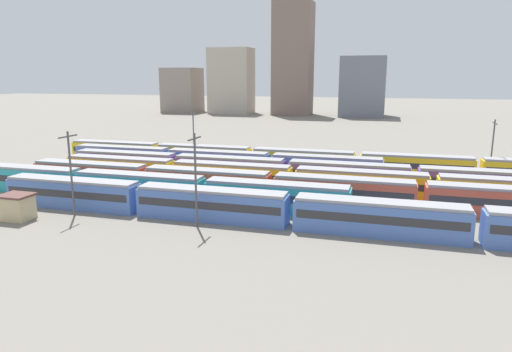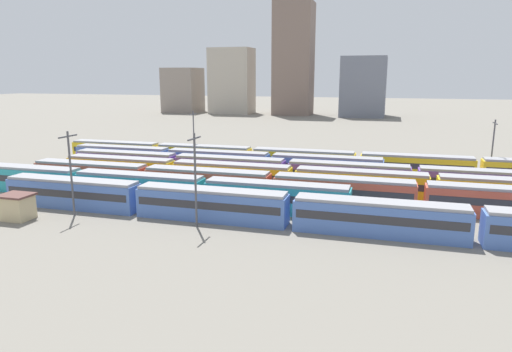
% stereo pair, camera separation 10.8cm
% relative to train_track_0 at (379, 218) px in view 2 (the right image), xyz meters
% --- Properties ---
extents(ground_plane, '(600.00, 600.00, 0.00)m').
position_rel_train_track_0_xyz_m(ground_plane, '(-39.35, 15.60, -1.90)').
color(ground_plane, slate).
extents(train_track_0, '(93.60, 3.06, 3.75)m').
position_rel_train_track_0_xyz_m(train_track_0, '(0.00, 0.00, 0.00)').
color(train_track_0, '#4C70BC').
rests_on(train_track_0, ground_plane).
extents(train_track_1, '(55.80, 3.06, 3.75)m').
position_rel_train_track_0_xyz_m(train_track_1, '(-31.30, 5.20, -0.00)').
color(train_track_1, teal).
rests_on(train_track_1, ground_plane).
extents(train_track_2, '(74.70, 3.06, 3.75)m').
position_rel_train_track_0_xyz_m(train_track_2, '(-14.24, 10.40, 0.00)').
color(train_track_2, '#BC4C38').
rests_on(train_track_2, ground_plane).
extents(train_track_3, '(112.50, 3.06, 3.75)m').
position_rel_train_track_0_xyz_m(train_track_3, '(6.49, 15.60, 0.00)').
color(train_track_3, yellow).
rests_on(train_track_3, ground_plane).
extents(train_track_4, '(112.50, 3.06, 3.75)m').
position_rel_train_track_0_xyz_m(train_track_4, '(4.33, 20.80, 0.00)').
color(train_track_4, '#6B429E').
rests_on(train_track_4, ground_plane).
extents(train_track_5, '(55.80, 3.06, 3.75)m').
position_rel_train_track_0_xyz_m(train_track_5, '(-27.97, 26.00, -0.00)').
color(train_track_5, '#4C70BC').
rests_on(train_track_5, ground_plane).
extents(train_track_6, '(112.50, 3.06, 3.75)m').
position_rel_train_track_0_xyz_m(train_track_6, '(-4.44, 31.20, 0.00)').
color(train_track_6, yellow).
rests_on(train_track_6, ground_plane).
extents(catenary_pole_0, '(0.24, 3.20, 10.21)m').
position_rel_train_track_0_xyz_m(catenary_pole_0, '(-35.43, -3.05, 3.75)').
color(catenary_pole_0, '#4C4C51').
rests_on(catenary_pole_0, ground_plane).
extents(catenary_pole_1, '(0.24, 3.20, 9.86)m').
position_rel_train_track_0_xyz_m(catenary_pole_1, '(-35.99, 34.00, 3.57)').
color(catenary_pole_1, '#4C4C51').
rests_on(catenary_pole_1, ground_plane).
extents(catenary_pole_2, '(0.24, 3.20, 10.51)m').
position_rel_train_track_0_xyz_m(catenary_pole_2, '(-19.61, -2.76, 3.91)').
color(catenary_pole_2, '#4C4C51').
rests_on(catenary_pole_2, ground_plane).
extents(catenary_pole_3, '(0.24, 3.20, 9.61)m').
position_rel_train_track_0_xyz_m(catenary_pole_3, '(16.71, 33.92, 3.44)').
color(catenary_pole_3, '#4C4C51').
rests_on(catenary_pole_3, ground_plane).
extents(signal_hut, '(3.60, 3.00, 3.04)m').
position_rel_train_track_0_xyz_m(signal_hut, '(-40.79, -6.18, -0.35)').
color(signal_hut, '#C6B284').
rests_on(signal_hut, ground_plane).
extents(distant_building_0, '(15.17, 15.47, 19.90)m').
position_rel_train_track_0_xyz_m(distant_building_0, '(-91.77, 148.94, 8.04)').
color(distant_building_0, gray).
rests_on(distant_building_0, ground_plane).
extents(distant_building_1, '(18.24, 13.11, 28.28)m').
position_rel_train_track_0_xyz_m(distant_building_1, '(-68.03, 148.94, 12.24)').
color(distant_building_1, '#B2A899').
rests_on(distant_building_1, ground_plane).
extents(distant_building_2, '(15.86, 13.52, 46.34)m').
position_rel_train_track_0_xyz_m(distant_building_2, '(-40.40, 148.94, 21.27)').
color(distant_building_2, '#7A665B').
rests_on(distant_building_2, ground_plane).
extents(distant_building_3, '(17.66, 19.90, 24.05)m').
position_rel_train_track_0_xyz_m(distant_building_3, '(-10.97, 148.94, 10.12)').
color(distant_building_3, slate).
rests_on(distant_building_3, ground_plane).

